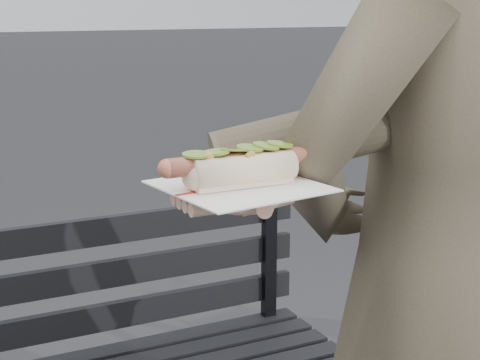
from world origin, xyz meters
name	(u,v)px	position (x,y,z in m)	size (l,w,h in m)	color
person	(435,301)	(0.35, 0.12, 0.96)	(0.70, 0.46, 1.91)	#443C2D
held_hotdog	(343,137)	(0.14, 0.10, 1.26)	(0.63, 0.30, 0.20)	#443C2D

